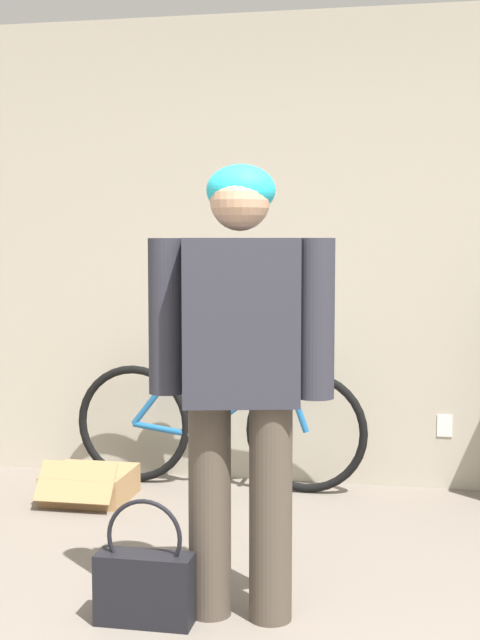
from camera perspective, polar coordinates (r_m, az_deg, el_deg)
wall_back at (r=4.95m, az=6.77°, el=4.42°), size 8.00×0.07×2.60m
person at (r=3.13m, az=0.00°, el=-2.33°), size 0.66×0.33×1.61m
bicycle at (r=4.92m, az=-1.44°, el=-6.64°), size 1.64×0.46×0.73m
handbag at (r=3.29m, az=-6.12°, el=-16.43°), size 0.34×0.13×0.45m
cardboard_box at (r=4.82m, az=-9.58°, el=-10.33°), size 0.42×0.48×0.23m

